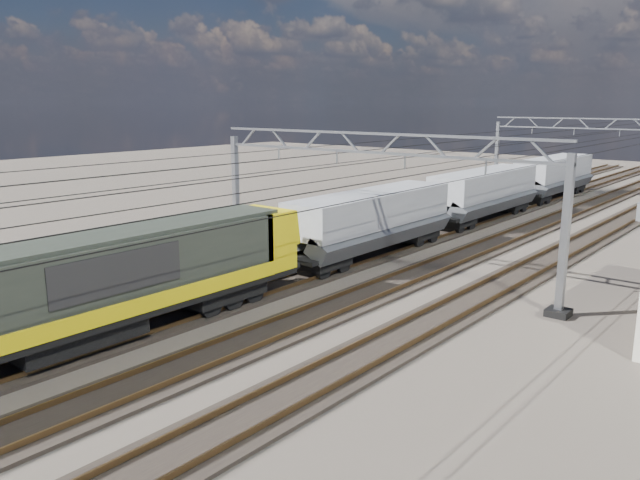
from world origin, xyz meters
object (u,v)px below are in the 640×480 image
Objects in this scene: catenary_gantry_mid at (369,199)px; hopper_wagon_lead at (372,218)px; catenary_gantry_far at (594,153)px; hopper_wagon_mid at (485,191)px; locomotive at (71,289)px; hopper_wagon_third at (554,174)px.

catenary_gantry_mid is 1.53× the size of hopper_wagon_lead.
catenary_gantry_far is 1.53× the size of hopper_wagon_mid.
catenary_gantry_mid is 14.75m from locomotive.
catenary_gantry_far is at bearing 65.70° from hopper_wagon_third.
catenary_gantry_mid reaches higher than locomotive.
catenary_gantry_mid reaches higher than hopper_wagon_lead.
catenary_gantry_mid is at bearing -57.74° from hopper_wagon_lead.
locomotive is 46.10m from hopper_wagon_third.
hopper_wagon_lead is 28.40m from hopper_wagon_third.
hopper_wagon_mid is at bearing 90.00° from hopper_wagon_lead.
hopper_wagon_lead and hopper_wagon_third have the same top height.
catenary_gantry_mid is 1.53× the size of hopper_wagon_mid.
catenary_gantry_far reaches higher than locomotive.
catenary_gantry_far is at bearing 87.73° from locomotive.
hopper_wagon_third is at bearing 93.63° from catenary_gantry_mid.
hopper_wagon_lead is at bearing 122.26° from catenary_gantry_mid.
catenary_gantry_far is 18.81m from hopper_wagon_mid.
hopper_wagon_mid is (-2.00, 17.37, -1.67)m from catenary_gantry_mid.
hopper_wagon_third is at bearing 90.00° from locomotive.
catenary_gantry_far is (0.00, 36.00, 0.00)m from catenary_gantry_mid.
hopper_wagon_third is (-0.00, 46.10, -0.09)m from locomotive.
hopper_wagon_mid is (-0.00, 31.90, -0.09)m from locomotive.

